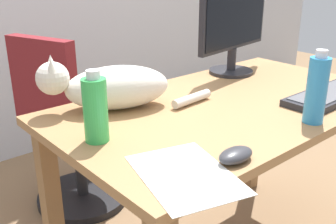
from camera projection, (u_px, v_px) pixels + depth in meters
desk at (228, 129)px, 1.50m from camera, size 1.31×0.74×0.74m
office_chair at (71, 137)px, 1.99m from camera, size 0.51×0.48×0.91m
monitor at (234, 23)px, 1.75m from camera, size 0.48×0.20×0.41m
keyboard at (331, 95)px, 1.50m from camera, size 0.44×0.15×0.03m
cat at (111, 86)px, 1.37m from camera, size 0.56×0.32×0.20m
computer_mouse at (236, 155)px, 1.02m from camera, size 0.11×0.06×0.04m
paper_sheet at (185, 174)px, 0.97m from camera, size 0.28×0.34×0.00m
water_bottle at (95, 109)px, 1.12m from camera, size 0.07×0.07×0.21m
spray_bottle at (317, 90)px, 1.24m from camera, size 0.06×0.06×0.24m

